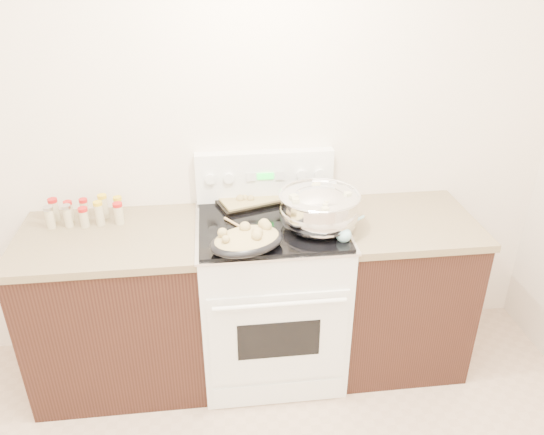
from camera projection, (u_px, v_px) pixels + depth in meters
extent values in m
cube|color=white|center=(198.00, 128.00, 2.83)|extent=(4.00, 0.05, 2.70)
cube|color=black|center=(120.00, 311.00, 2.90)|extent=(0.90, 0.64, 0.88)
cube|color=brown|center=(108.00, 238.00, 2.68)|extent=(0.93, 0.67, 0.04)
cube|color=black|center=(396.00, 292.00, 3.06)|extent=(0.70, 0.64, 0.88)
cube|color=brown|center=(405.00, 221.00, 2.85)|extent=(0.73, 0.67, 0.04)
cube|color=white|center=(271.00, 299.00, 2.96)|extent=(0.76, 0.66, 0.92)
cube|color=white|center=(279.00, 339.00, 2.67)|extent=(0.70, 0.01, 0.55)
cube|color=black|center=(279.00, 340.00, 2.66)|extent=(0.42, 0.01, 0.22)
cylinder|color=white|center=(280.00, 305.00, 2.52)|extent=(0.65, 0.02, 0.02)
cube|color=white|center=(278.00, 393.00, 2.85)|extent=(0.70, 0.01, 0.14)
cube|color=silver|center=(271.00, 226.00, 2.75)|extent=(0.78, 0.68, 0.01)
cube|color=black|center=(271.00, 224.00, 2.74)|extent=(0.74, 0.64, 0.01)
cube|color=white|center=(265.00, 175.00, 2.93)|extent=(0.76, 0.07, 0.28)
cylinder|color=white|center=(210.00, 179.00, 2.86)|extent=(0.06, 0.02, 0.06)
cylinder|color=white|center=(229.00, 178.00, 2.87)|extent=(0.06, 0.02, 0.06)
cylinder|color=white|center=(302.00, 175.00, 2.91)|extent=(0.06, 0.02, 0.06)
cylinder|color=white|center=(320.00, 174.00, 2.92)|extent=(0.06, 0.02, 0.06)
cube|color=#19E533|center=(265.00, 176.00, 2.89)|extent=(0.09, 0.00, 0.04)
cube|color=silver|center=(251.00, 177.00, 2.88)|extent=(0.05, 0.00, 0.05)
cube|color=silver|center=(280.00, 176.00, 2.90)|extent=(0.05, 0.00, 0.05)
ellipsoid|color=silver|center=(319.00, 212.00, 2.67)|extent=(0.43, 0.43, 0.24)
cylinder|color=silver|center=(318.00, 225.00, 2.70)|extent=(0.22, 0.22, 0.01)
torus|color=silver|center=(320.00, 195.00, 2.62)|extent=(0.41, 0.41, 0.02)
cylinder|color=silver|center=(319.00, 208.00, 2.66)|extent=(0.39, 0.39, 0.13)
cylinder|color=brown|center=(320.00, 197.00, 2.63)|extent=(0.36, 0.36, 0.00)
cube|color=beige|center=(317.00, 186.00, 2.73)|extent=(0.04, 0.04, 0.03)
cube|color=beige|center=(314.00, 194.00, 2.64)|extent=(0.04, 0.04, 0.03)
cube|color=beige|center=(294.00, 198.00, 2.61)|extent=(0.05, 0.05, 0.03)
cube|color=beige|center=(331.00, 195.00, 2.64)|extent=(0.04, 0.04, 0.02)
cube|color=beige|center=(296.00, 201.00, 2.57)|extent=(0.03, 0.03, 0.03)
cube|color=beige|center=(325.00, 210.00, 2.49)|extent=(0.03, 0.03, 0.02)
cube|color=beige|center=(314.00, 186.00, 2.73)|extent=(0.03, 0.03, 0.02)
cube|color=beige|center=(317.00, 199.00, 2.60)|extent=(0.04, 0.04, 0.03)
cube|color=beige|center=(326.00, 203.00, 2.56)|extent=(0.05, 0.05, 0.03)
cube|color=beige|center=(348.00, 195.00, 2.64)|extent=(0.04, 0.04, 0.03)
cube|color=beige|center=(315.00, 197.00, 2.61)|extent=(0.03, 0.03, 0.02)
cube|color=beige|center=(325.00, 210.00, 2.49)|extent=(0.04, 0.04, 0.03)
cube|color=beige|center=(325.00, 206.00, 2.53)|extent=(0.03, 0.03, 0.02)
cube|color=beige|center=(302.00, 194.00, 2.65)|extent=(0.03, 0.03, 0.03)
ellipsoid|color=black|center=(247.00, 241.00, 2.49)|extent=(0.44, 0.38, 0.08)
ellipsoid|color=tan|center=(247.00, 239.00, 2.49)|extent=(0.40, 0.34, 0.06)
sphere|color=tan|center=(245.00, 227.00, 2.51)|extent=(0.06, 0.06, 0.06)
sphere|color=tan|center=(266.00, 226.00, 2.53)|extent=(0.06, 0.06, 0.06)
sphere|color=tan|center=(222.00, 233.00, 2.47)|extent=(0.05, 0.05, 0.05)
sphere|color=tan|center=(257.00, 233.00, 2.47)|extent=(0.05, 0.05, 0.05)
sphere|color=tan|center=(257.00, 236.00, 2.44)|extent=(0.05, 0.05, 0.05)
sphere|color=tan|center=(226.00, 239.00, 2.41)|extent=(0.04, 0.04, 0.04)
sphere|color=tan|center=(264.00, 224.00, 2.54)|extent=(0.06, 0.06, 0.06)
sphere|color=tan|center=(262.00, 224.00, 2.54)|extent=(0.04, 0.04, 0.04)
cube|color=black|center=(252.00, 198.00, 2.97)|extent=(0.47, 0.40, 0.02)
cube|color=tan|center=(252.00, 197.00, 2.97)|extent=(0.42, 0.35, 0.02)
sphere|color=tan|center=(238.00, 189.00, 3.03)|extent=(0.04, 0.04, 0.04)
sphere|color=tan|center=(245.00, 191.00, 3.00)|extent=(0.04, 0.04, 0.04)
sphere|color=tan|center=(240.00, 199.00, 2.91)|extent=(0.05, 0.05, 0.05)
sphere|color=tan|center=(245.00, 198.00, 2.92)|extent=(0.04, 0.04, 0.04)
sphere|color=tan|center=(233.00, 195.00, 2.95)|extent=(0.04, 0.04, 0.04)
sphere|color=tan|center=(251.00, 199.00, 2.91)|extent=(0.04, 0.04, 0.04)
sphere|color=tan|center=(246.00, 190.00, 3.01)|extent=(0.03, 0.03, 0.03)
sphere|color=tan|center=(267.00, 193.00, 2.98)|extent=(0.04, 0.04, 0.04)
sphere|color=tan|center=(274.00, 187.00, 3.05)|extent=(0.03, 0.03, 0.03)
sphere|color=tan|center=(269.00, 193.00, 2.97)|extent=(0.03, 0.03, 0.03)
cylinder|color=tan|center=(240.00, 227.00, 2.68)|extent=(0.16, 0.22, 0.01)
sphere|color=tan|center=(229.00, 236.00, 2.59)|extent=(0.04, 0.04, 0.04)
sphere|color=#95D0DE|center=(344.00, 235.00, 2.57)|extent=(0.08, 0.08, 0.08)
cylinder|color=#95D0DE|center=(354.00, 221.00, 2.64)|extent=(0.17, 0.20, 0.07)
cylinder|color=#BFB28C|center=(55.00, 211.00, 2.79)|extent=(0.05, 0.05, 0.11)
cylinder|color=#B21414|center=(52.00, 200.00, 2.76)|extent=(0.05, 0.05, 0.02)
cylinder|color=#BFB28C|center=(69.00, 212.00, 2.80)|extent=(0.04, 0.04, 0.09)
cylinder|color=#B21414|center=(67.00, 203.00, 2.77)|extent=(0.04, 0.04, 0.02)
cylinder|color=#BFB28C|center=(85.00, 211.00, 2.81)|extent=(0.04, 0.04, 0.10)
cylinder|color=#B21414|center=(83.00, 200.00, 2.78)|extent=(0.04, 0.04, 0.02)
cylinder|color=#BFB28C|center=(104.00, 208.00, 2.82)|extent=(0.05, 0.05, 0.11)
cylinder|color=gold|center=(102.00, 196.00, 2.79)|extent=(0.05, 0.05, 0.02)
cylinder|color=#BFB28C|center=(119.00, 208.00, 2.84)|extent=(0.04, 0.04, 0.10)
cylinder|color=gold|center=(117.00, 198.00, 2.81)|extent=(0.05, 0.05, 0.02)
cylinder|color=#BFB28C|center=(50.00, 219.00, 2.72)|extent=(0.05, 0.05, 0.10)
cylinder|color=#B2B2B7|center=(48.00, 208.00, 2.69)|extent=(0.05, 0.05, 0.02)
cylinder|color=#BFB28C|center=(68.00, 217.00, 2.73)|extent=(0.04, 0.04, 0.10)
cylinder|color=#B2B2B7|center=(66.00, 207.00, 2.70)|extent=(0.05, 0.05, 0.02)
cylinder|color=#BFB28C|center=(84.00, 219.00, 2.73)|extent=(0.05, 0.05, 0.09)
cylinder|color=#B21414|center=(83.00, 209.00, 2.71)|extent=(0.05, 0.05, 0.02)
cylinder|color=#BFB28C|center=(99.00, 215.00, 2.75)|extent=(0.04, 0.04, 0.11)
cylinder|color=gold|center=(98.00, 203.00, 2.71)|extent=(0.05, 0.05, 0.02)
cylinder|color=#BFB28C|center=(119.00, 215.00, 2.76)|extent=(0.05, 0.05, 0.10)
cylinder|color=#B21414|center=(117.00, 205.00, 2.73)|extent=(0.05, 0.05, 0.02)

